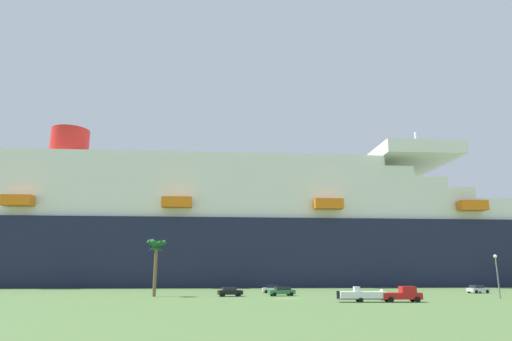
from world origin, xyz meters
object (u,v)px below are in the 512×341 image
at_px(parked_car_black_coupe, 230,292).
at_px(parked_car_white_van, 273,289).
at_px(parked_car_green_wagon, 282,291).
at_px(pickup_truck, 403,295).
at_px(palm_tree, 156,250).
at_px(cruise_ship, 185,231).
at_px(small_boat_on_trailer, 366,295).
at_px(parked_car_silver_sedan, 478,289).
at_px(street_lamp, 497,269).

bearing_deg(parked_car_black_coupe, parked_car_white_van, 47.82).
relative_size(parked_car_white_van, parked_car_green_wagon, 0.91).
distance_m(pickup_truck, parked_car_green_wagon, 22.99).
height_order(pickup_truck, palm_tree, palm_tree).
xyz_separation_m(cruise_ship, parked_car_black_coupe, (7.36, -57.30, -15.56)).
relative_size(cruise_ship, parked_car_white_van, 64.21).
bearing_deg(pickup_truck, parked_car_green_wagon, 125.53).
bearing_deg(parked_car_white_van, parked_car_black_coupe, -132.18).
height_order(cruise_ship, small_boat_on_trailer, cruise_ship).
bearing_deg(parked_car_silver_sedan, street_lamp, -116.65).
distance_m(street_lamp, parked_car_green_wagon, 35.93).
bearing_deg(palm_tree, parked_car_white_van, 21.70).
distance_m(small_boat_on_trailer, parked_car_white_van, 29.94).
distance_m(parked_car_black_coupe, parked_car_silver_sedan, 50.95).
relative_size(small_boat_on_trailer, street_lamp, 1.24).
distance_m(small_boat_on_trailer, palm_tree, 37.09).
bearing_deg(street_lamp, parked_car_white_van, 142.52).
height_order(parked_car_silver_sedan, parked_car_white_van, same).
height_order(cruise_ship, parked_car_black_coupe, cruise_ship).
bearing_deg(parked_car_silver_sedan, small_boat_on_trailer, -147.72).
bearing_deg(parked_car_green_wagon, parked_car_silver_sedan, 4.41).
distance_m(small_boat_on_trailer, parked_car_green_wagon, 19.63).
bearing_deg(pickup_truck, street_lamp, 14.44).
height_order(pickup_truck, parked_car_silver_sedan, pickup_truck).
bearing_deg(small_boat_on_trailer, parked_car_green_wagon, 114.46).
xyz_separation_m(street_lamp, parked_car_white_van, (-32.32, 24.78, -3.80)).
xyz_separation_m(cruise_ship, small_boat_on_trailer, (24.86, -75.18, -15.44)).
relative_size(small_boat_on_trailer, parked_car_green_wagon, 1.77).
relative_size(pickup_truck, parked_car_silver_sedan, 1.27).
distance_m(cruise_ship, palm_tree, 56.33).
bearing_deg(cruise_ship, small_boat_on_trailer, -71.70).
bearing_deg(parked_car_green_wagon, street_lamp, -22.45).
height_order(cruise_ship, street_lamp, cruise_ship).
bearing_deg(parked_car_black_coupe, small_boat_on_trailer, -45.61).
height_order(cruise_ship, parked_car_green_wagon, cruise_ship).
xyz_separation_m(cruise_ship, pickup_truck, (30.10, -76.02, -15.35)).
distance_m(parked_car_black_coupe, parked_car_white_van, 15.01).
height_order(cruise_ship, parked_car_silver_sedan, cruise_ship).
height_order(small_boat_on_trailer, parked_car_silver_sedan, small_boat_on_trailer).
height_order(cruise_ship, parked_car_white_van, cruise_ship).
bearing_deg(small_boat_on_trailer, pickup_truck, -9.15).
bearing_deg(street_lamp, parked_car_black_coupe, 162.14).
relative_size(pickup_truck, parked_car_white_van, 1.32).
relative_size(parked_car_silver_sedan, parked_car_green_wagon, 0.94).
bearing_deg(cruise_ship, palm_tree, -95.90).
bearing_deg(cruise_ship, parked_car_green_wagon, -73.72).
distance_m(cruise_ship, parked_car_white_van, 51.76).
xyz_separation_m(small_boat_on_trailer, parked_car_silver_sedan, (33.35, 21.06, -0.13)).
relative_size(palm_tree, parked_car_silver_sedan, 2.15).
distance_m(cruise_ship, small_boat_on_trailer, 80.67).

